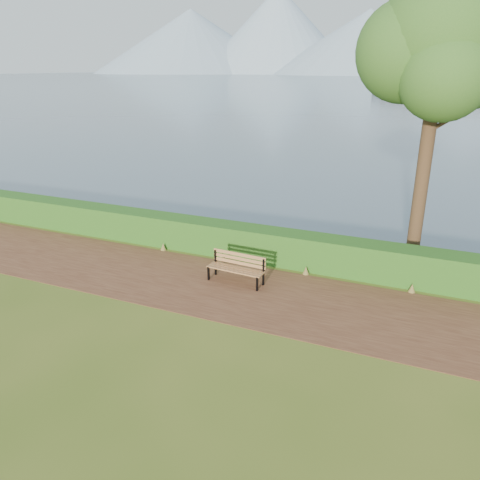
% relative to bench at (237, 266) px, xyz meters
% --- Properties ---
extents(ground, '(140.00, 140.00, 0.00)m').
position_rel_bench_xyz_m(ground, '(0.04, -0.83, -0.47)').
color(ground, '#485E1B').
rests_on(ground, ground).
extents(path, '(40.00, 3.40, 0.01)m').
position_rel_bench_xyz_m(path, '(0.04, -0.53, -0.46)').
color(path, '#4F291B').
rests_on(path, ground).
extents(hedge, '(32.00, 0.85, 1.00)m').
position_rel_bench_xyz_m(hedge, '(0.04, 1.77, 0.03)').
color(hedge, '#1C4C15').
rests_on(hedge, ground).
extents(water, '(700.00, 510.00, 0.00)m').
position_rel_bench_xyz_m(water, '(0.04, 259.17, -0.46)').
color(water, '#3E5165').
rests_on(water, ground).
extents(mountains, '(585.00, 190.00, 70.00)m').
position_rel_bench_xyz_m(mountains, '(-9.13, 405.23, 27.23)').
color(mountains, '#859DB2').
rests_on(mountains, ground).
extents(bench, '(1.64, 0.59, 0.81)m').
position_rel_bench_xyz_m(bench, '(0.00, 0.00, 0.00)').
color(bench, black).
rests_on(bench, ground).
extents(tree, '(4.32, 3.56, 8.35)m').
position_rel_bench_xyz_m(tree, '(4.35, 3.28, 5.74)').
color(tree, '#3A2317').
rests_on(tree, ground).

